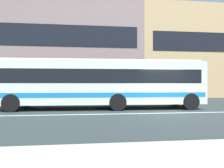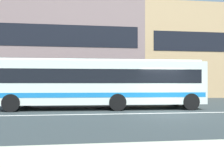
% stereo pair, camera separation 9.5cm
% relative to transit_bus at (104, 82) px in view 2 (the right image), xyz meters
% --- Properties ---
extents(ground_plane, '(160.00, 160.00, 0.00)m').
position_rel_transit_bus_xyz_m(ground_plane, '(3.43, -2.37, -1.68)').
color(ground_plane, '#2E3738').
extents(lane_centre_line, '(60.00, 0.16, 0.01)m').
position_rel_transit_bus_xyz_m(lane_centre_line, '(3.43, -2.37, -1.68)').
color(lane_centre_line, silver).
rests_on(lane_centre_line, ground_plane).
extents(apartment_block_left, '(21.03, 12.00, 11.63)m').
position_rel_transit_bus_xyz_m(apartment_block_left, '(-5.42, 14.33, 4.13)').
color(apartment_block_left, gray).
rests_on(apartment_block_left, ground_plane).
extents(apartment_block_right, '(24.48, 12.00, 11.14)m').
position_rel_transit_bus_xyz_m(apartment_block_right, '(17.34, 14.33, 3.89)').
color(apartment_block_right, tan).
rests_on(apartment_block_right, ground_plane).
extents(transit_bus, '(12.45, 2.94, 3.04)m').
position_rel_transit_bus_xyz_m(transit_bus, '(0.00, 0.00, 0.00)').
color(transit_bus, silver).
rests_on(transit_bus, ground_plane).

